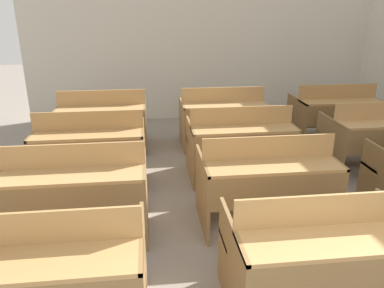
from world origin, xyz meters
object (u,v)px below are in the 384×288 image
bench_third_right (377,135)px  bench_back_left (103,119)px  bench_second_center (266,179)px  wastepaper_bin (373,118)px  bench_third_center (240,141)px  bench_front_left (43,273)px  bench_second_left (77,189)px  bench_third_left (91,147)px  bench_back_right (335,112)px  bench_front_center (323,252)px  bench_back_center (222,116)px

bench_third_right → bench_back_left: bearing=162.2°
bench_second_center → wastepaper_bin: size_ratio=3.81×
bench_third_center → wastepaper_bin: bench_third_center is taller
bench_second_center → bench_third_center: 1.12m
wastepaper_bin → bench_second_center: bearing=-135.2°
bench_front_left → bench_second_left: bearing=89.2°
bench_third_left → bench_third_right: bearing=0.1°
bench_second_left → wastepaper_bin: (4.75, 2.92, -0.32)m
bench_third_right → bench_back_right: bearing=90.0°
bench_front_center → bench_second_left: same height
bench_third_left → bench_back_left: same height
wastepaper_bin → bench_third_center: bearing=-148.4°
bench_back_left → bench_back_center: bearing=-0.1°
bench_front_center → bench_third_center: (-0.02, 2.30, 0.00)m
bench_back_center → bench_third_left: bearing=-147.4°
bench_front_left → bench_back_left: (0.02, 3.49, 0.00)m
bench_front_left → wastepaper_bin: 6.29m
bench_third_center → wastepaper_bin: size_ratio=3.81×
bench_second_left → bench_back_right: same height
wastepaper_bin → bench_front_center: bearing=-125.4°
bench_second_left → bench_third_right: 3.84m
bench_second_center → bench_front_center: bearing=-88.5°
bench_second_center → bench_back_left: size_ratio=1.00×
bench_front_center → bench_third_center: size_ratio=1.00×
bench_front_left → bench_third_left: (-0.01, 2.30, 0.00)m
bench_front_center → bench_third_center: bearing=90.5°
bench_front_left → wastepaper_bin: size_ratio=3.81×
bench_second_center → bench_third_right: bearing=31.3°
bench_front_center → bench_second_left: 2.19m
bench_back_center → bench_second_left: bearing=-128.4°
bench_third_center → bench_back_right: 2.20m
bench_back_center → bench_back_right: (1.85, 0.01, 0.00)m
bench_front_center → bench_third_left: same height
bench_second_left → bench_back_center: (1.83, 2.31, 0.00)m
bench_second_left → bench_back_center: same height
bench_third_center → bench_third_right: (1.85, 0.01, 0.00)m
bench_third_right → bench_third_center: bearing=-179.7°
bench_second_center → bench_third_right: (1.86, 1.13, 0.00)m
bench_front_left → bench_back_center: same height
bench_back_center → bench_third_right: bearing=-32.5°
bench_third_center → bench_back_left: same height
bench_second_left → bench_third_center: size_ratio=1.00×
bench_third_right → bench_front_center: bearing=-128.4°
bench_second_center → bench_third_right: 2.18m
bench_second_center → bench_third_left: (-1.83, 1.12, 0.00)m
bench_third_center → wastepaper_bin: bearing=31.6°
bench_back_right → bench_back_left: bearing=-179.9°
bench_second_left → bench_third_center: same height
bench_front_center → bench_third_right: 2.95m
bench_back_left → bench_back_right: (3.67, 0.00, 0.00)m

